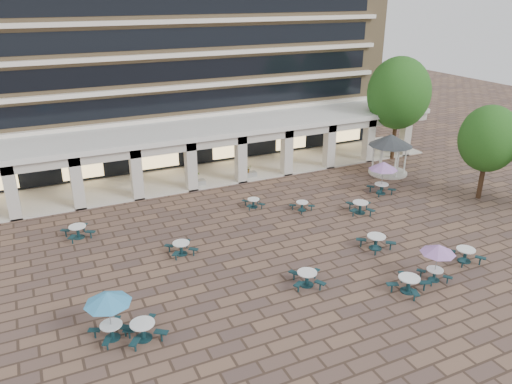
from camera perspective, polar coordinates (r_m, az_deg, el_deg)
ground at (r=30.09m, az=4.05°, el=-7.07°), size 120.00×120.00×0.00m
apartment_building at (r=50.06m, az=-10.59°, el=19.44°), size 40.00×15.50×25.20m
retail_arcade at (r=41.49m, az=-5.78°, el=5.71°), size 42.00×6.60×4.40m
picnic_table_0 at (r=23.77m, az=-12.81°, el=-15.05°), size 2.09×2.09×0.85m
picnic_table_2 at (r=31.46m, az=22.80°, el=-6.54°), size 2.00×2.00×0.80m
picnic_table_3 at (r=27.51m, az=17.05°, el=-9.92°), size 2.32×2.32×0.84m
picnic_table_4 at (r=23.24m, az=-16.59°, el=-11.71°), size 2.11×2.11×2.43m
picnic_table_5 at (r=27.00m, az=5.85°, el=-9.67°), size 2.12×2.12×0.80m
picnic_table_6 at (r=28.30m, az=20.09°, el=-6.28°), size 1.87×1.87×2.16m
picnic_table_7 at (r=31.25m, az=13.55°, el=-5.45°), size 2.05×2.05×0.85m
picnic_table_8 at (r=33.63m, az=-19.70°, el=-4.19°), size 2.07×2.07×0.81m
picnic_table_9 at (r=30.13m, az=-8.54°, el=-6.26°), size 1.78×1.78×0.76m
picnic_table_10 at (r=35.70m, az=5.29°, el=-1.52°), size 1.68×1.68×0.65m
picnic_table_11 at (r=39.06m, az=14.35°, el=2.79°), size 2.21×2.21×2.56m
picnic_table_12 at (r=36.05m, az=-0.29°, el=-1.18°), size 1.56×1.56×0.65m
picnic_table_13 at (r=35.87m, az=11.83°, el=-1.62°), size 2.26×2.26×0.82m
gazebo at (r=43.56m, az=15.12°, el=5.26°), size 3.67×3.67×3.42m
tree_east_a at (r=40.01m, az=25.06°, el=5.52°), size 4.26×4.26×7.09m
tree_east_c at (r=46.94m, az=16.00°, el=10.80°), size 5.60×5.60×9.33m
planter_left at (r=40.09m, az=-6.91°, el=1.27°), size 1.50×0.73×1.24m
planter_right at (r=41.63m, az=-0.97°, el=2.18°), size 1.50×0.60×1.18m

